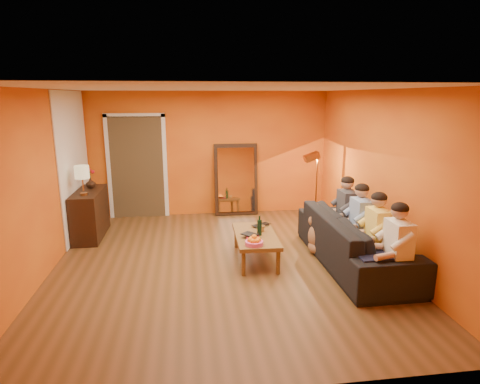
{
  "coord_description": "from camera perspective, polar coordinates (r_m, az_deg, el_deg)",
  "views": [
    {
      "loc": [
        -0.48,
        -5.68,
        2.5
      ],
      "look_at": [
        0.35,
        0.5,
        1.0
      ],
      "focal_mm": 30.0,
      "sensor_mm": 36.0,
      "label": 1
    }
  ],
  "objects": [
    {
      "name": "room_shell",
      "position": [
        6.19,
        -3.06,
        2.32
      ],
      "size": [
        5.0,
        5.5,
        2.6
      ],
      "color": "brown",
      "rests_on": "ground"
    },
    {
      "name": "white_accent",
      "position": [
        7.79,
        -22.51,
        3.63
      ],
      "size": [
        0.02,
        1.9,
        2.58
      ],
      "primitive_type": "cube",
      "color": "white",
      "rests_on": "wall_left"
    },
    {
      "name": "doorway_recess",
      "position": [
        8.69,
        -14.31,
        3.51
      ],
      "size": [
        1.06,
        0.3,
        2.1
      ],
      "primitive_type": "cube",
      "color": "#3F2D19",
      "rests_on": "floor"
    },
    {
      "name": "door_jamb_left",
      "position": [
        8.66,
        -18.14,
        3.22
      ],
      "size": [
        0.08,
        0.06,
        2.2
      ],
      "primitive_type": "cube",
      "color": "white",
      "rests_on": "wall_back"
    },
    {
      "name": "door_jamb_right",
      "position": [
        8.53,
        -10.58,
        3.51
      ],
      "size": [
        0.08,
        0.06,
        2.2
      ],
      "primitive_type": "cube",
      "color": "white",
      "rests_on": "wall_back"
    },
    {
      "name": "door_header",
      "position": [
        8.46,
        -14.82,
        10.52
      ],
      "size": [
        1.22,
        0.06,
        0.08
      ],
      "primitive_type": "cube",
      "color": "white",
      "rests_on": "wall_back"
    },
    {
      "name": "mirror_frame",
      "position": [
        8.55,
        -0.57,
        1.79
      ],
      "size": [
        0.92,
        0.27,
        1.51
      ],
      "primitive_type": "cube",
      "rotation": [
        -0.14,
        0.0,
        0.0
      ],
      "color": "black",
      "rests_on": "floor"
    },
    {
      "name": "mirror_glass",
      "position": [
        8.51,
        -0.54,
        1.74
      ],
      "size": [
        0.78,
        0.21,
        1.35
      ],
      "primitive_type": "cube",
      "rotation": [
        -0.14,
        0.0,
        0.0
      ],
      "color": "white",
      "rests_on": "mirror_frame"
    },
    {
      "name": "sideboard",
      "position": [
        7.73,
        -20.54,
        -2.94
      ],
      "size": [
        0.44,
        1.18,
        0.85
      ],
      "primitive_type": "cube",
      "color": "black",
      "rests_on": "floor"
    },
    {
      "name": "table_lamp",
      "position": [
        7.28,
        -21.48,
        1.54
      ],
      "size": [
        0.24,
        0.24,
        0.51
      ],
      "primitive_type": null,
      "color": "beige",
      "rests_on": "sideboard"
    },
    {
      "name": "sofa",
      "position": [
        6.35,
        15.94,
        -6.52
      ],
      "size": [
        2.6,
        1.02,
        0.76
      ],
      "primitive_type": "imported",
      "rotation": [
        0.0,
        0.0,
        1.57
      ],
      "color": "black",
      "rests_on": "floor"
    },
    {
      "name": "coffee_table",
      "position": [
        6.29,
        2.22,
        -7.82
      ],
      "size": [
        0.66,
        1.24,
        0.42
      ],
      "primitive_type": null,
      "rotation": [
        0.0,
        0.0,
        -0.03
      ],
      "color": "brown",
      "rests_on": "floor"
    },
    {
      "name": "floor_lamp",
      "position": [
        7.85,
        10.79,
        0.18
      ],
      "size": [
        0.3,
        0.24,
        1.44
      ],
      "primitive_type": null,
      "rotation": [
        0.0,
        0.0,
        -0.0
      ],
      "color": "#A96A31",
      "rests_on": "floor"
    },
    {
      "name": "dog",
      "position": [
        6.65,
        11.12,
        -5.89
      ],
      "size": [
        0.36,
        0.55,
        0.64
      ],
      "primitive_type": null,
      "rotation": [
        0.0,
        0.0,
        -0.03
      ],
      "color": "brown",
      "rests_on": "floor"
    },
    {
      "name": "person_far_left",
      "position": [
        5.49,
        21.5,
        -7.59
      ],
      "size": [
        0.7,
        0.44,
        1.22
      ],
      "primitive_type": null,
      "color": "white",
      "rests_on": "sofa"
    },
    {
      "name": "person_mid_left",
      "position": [
        5.95,
        18.95,
        -5.77
      ],
      "size": [
        0.7,
        0.44,
        1.22
      ],
      "primitive_type": null,
      "color": "#FFDA54",
      "rests_on": "sofa"
    },
    {
      "name": "person_mid_right",
      "position": [
        6.42,
        16.79,
        -4.21
      ],
      "size": [
        0.7,
        0.44,
        1.22
      ],
      "primitive_type": null,
      "color": "#819CC8",
      "rests_on": "sofa"
    },
    {
      "name": "person_far_right",
      "position": [
        6.9,
        14.93,
        -2.85
      ],
      "size": [
        0.7,
        0.44,
        1.22
      ],
      "primitive_type": null,
      "color": "#37373C",
      "rests_on": "sofa"
    },
    {
      "name": "fruit_bowl",
      "position": [
        5.76,
        2.03,
        -6.8
      ],
      "size": [
        0.26,
        0.26,
        0.16
      ],
      "primitive_type": null,
      "color": "#EE5495",
      "rests_on": "coffee_table"
    },
    {
      "name": "wine_bottle",
      "position": [
        6.13,
        2.79,
        -4.78
      ],
      "size": [
        0.07,
        0.07,
        0.31
      ],
      "primitive_type": "cylinder",
      "color": "black",
      "rests_on": "coffee_table"
    },
    {
      "name": "tumbler",
      "position": [
        6.34,
        3.13,
        -5.21
      ],
      "size": [
        0.11,
        0.11,
        0.09
      ],
      "primitive_type": "imported",
      "rotation": [
        0.0,
        0.0,
        0.11
      ],
      "color": "#B27F3F",
      "rests_on": "coffee_table"
    },
    {
      "name": "laptop",
      "position": [
        6.57,
        3.27,
        -4.82
      ],
      "size": [
        0.39,
        0.35,
        0.03
      ],
      "primitive_type": "imported",
      "rotation": [
        0.0,
        0.0,
        0.54
      ],
      "color": "black",
      "rests_on": "coffee_table"
    },
    {
      "name": "book_lower",
      "position": [
        6.0,
        0.86,
        -6.62
      ],
      "size": [
        0.22,
        0.28,
        0.02
      ],
      "primitive_type": "imported",
      "rotation": [
        0.0,
        0.0,
        -0.13
      ],
      "color": "black",
      "rests_on": "coffee_table"
    },
    {
      "name": "book_mid",
      "position": [
        6.01,
        0.94,
        -6.39
      ],
      "size": [
        0.22,
        0.27,
        0.02
      ],
      "primitive_type": "imported",
      "rotation": [
        0.0,
        0.0,
        -0.17
      ],
      "color": "#AA131C",
      "rests_on": "book_lower"
    },
    {
      "name": "book_upper",
      "position": [
        5.98,
        0.88,
        -6.28
      ],
      "size": [
        0.29,
        0.29,
        0.02
      ],
      "primitive_type": "imported",
      "rotation": [
        0.0,
        0.0,
        0.71
      ],
      "color": "black",
      "rests_on": "book_mid"
    },
    {
      "name": "vase",
      "position": [
        7.84,
        -20.46,
        1.2
      ],
      "size": [
        0.17,
        0.17,
        0.18
      ],
      "primitive_type": "imported",
      "color": "black",
      "rests_on": "sideboard"
    },
    {
      "name": "flowers",
      "position": [
        7.8,
        -20.59,
        2.8
      ],
      "size": [
        0.17,
        0.17,
        0.39
      ],
      "primitive_type": null,
      "color": "#AA131C",
      "rests_on": "vase"
    }
  ]
}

